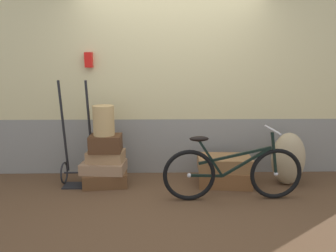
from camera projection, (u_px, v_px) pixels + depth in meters
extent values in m
cube|color=#513823|center=(173.00, 196.00, 3.82)|extent=(9.06, 5.20, 0.06)
cube|color=gray|center=(171.00, 145.00, 4.57)|extent=(7.06, 0.20, 0.79)
cube|color=#CCBC84|center=(171.00, 42.00, 4.28)|extent=(7.06, 0.20, 2.12)
cube|color=red|center=(89.00, 60.00, 4.16)|extent=(0.10, 0.08, 0.20)
cube|color=brown|center=(106.00, 179.00, 4.07)|extent=(0.60, 0.43, 0.18)
cube|color=#937051|center=(104.00, 167.00, 4.05)|extent=(0.59, 0.40, 0.14)
cube|color=#9E754C|center=(106.00, 156.00, 4.05)|extent=(0.49, 0.35, 0.14)
cube|color=#4C2D19|center=(106.00, 143.00, 3.98)|extent=(0.40, 0.31, 0.22)
cube|color=brown|center=(225.00, 177.00, 4.09)|extent=(0.71, 0.52, 0.21)
cube|color=olive|center=(224.00, 163.00, 4.06)|extent=(0.71, 0.46, 0.17)
cylinder|color=tan|center=(104.00, 120.00, 3.93)|extent=(0.27, 0.27, 0.38)
torus|color=black|center=(64.00, 173.00, 4.12)|extent=(0.02, 0.29, 0.29)
torus|color=black|center=(94.00, 172.00, 4.13)|extent=(0.02, 0.29, 0.29)
cylinder|color=black|center=(79.00, 173.00, 4.13)|extent=(0.39, 0.02, 0.02)
cylinder|color=black|center=(63.00, 128.00, 4.00)|extent=(0.03, 0.20, 1.22)
cylinder|color=black|center=(90.00, 127.00, 4.01)|extent=(0.03, 0.20, 1.22)
cube|color=black|center=(78.00, 185.00, 4.05)|extent=(0.35, 0.22, 0.02)
ellipsoid|color=#9E8966|center=(288.00, 159.00, 4.06)|extent=(0.43, 0.36, 0.69)
torus|color=black|center=(189.00, 175.00, 3.58)|extent=(0.61, 0.07, 0.61)
sphere|color=#B2B2B7|center=(189.00, 175.00, 3.58)|extent=(0.05, 0.05, 0.05)
torus|color=black|center=(276.00, 174.00, 3.62)|extent=(0.61, 0.07, 0.61)
sphere|color=#B2B2B7|center=(276.00, 174.00, 3.62)|extent=(0.05, 0.05, 0.05)
cube|color=black|center=(247.00, 162.00, 3.58)|extent=(0.57, 0.04, 0.36)
cube|color=black|center=(211.00, 158.00, 3.55)|extent=(0.30, 0.04, 0.44)
cube|color=black|center=(206.00, 176.00, 3.59)|extent=(0.39, 0.04, 0.04)
cube|color=black|center=(235.00, 155.00, 3.55)|extent=(0.84, 0.05, 0.21)
cube|color=black|center=(274.00, 153.00, 3.57)|extent=(0.10, 0.03, 0.50)
ellipsoid|color=black|center=(199.00, 139.00, 3.50)|extent=(0.22, 0.10, 0.06)
cylinder|color=#A5A5AD|center=(272.00, 130.00, 3.51)|extent=(0.04, 0.46, 0.02)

